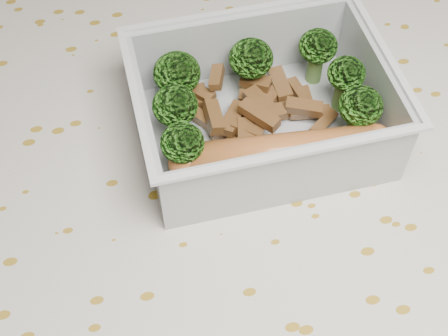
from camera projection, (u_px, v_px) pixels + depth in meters
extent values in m
cube|color=brown|center=(228.00, 197.00, 0.49)|extent=(1.40, 0.90, 0.04)
cube|color=beige|center=(229.00, 180.00, 0.47)|extent=(1.46, 0.96, 0.01)
cube|color=silver|center=(261.00, 132.00, 0.49)|extent=(0.18, 0.14, 0.00)
cube|color=silver|center=(240.00, 45.00, 0.50)|extent=(0.18, 0.01, 0.06)
cube|color=silver|center=(289.00, 175.00, 0.42)|extent=(0.18, 0.01, 0.06)
cube|color=silver|center=(372.00, 84.00, 0.47)|extent=(0.01, 0.13, 0.06)
cube|color=silver|center=(147.00, 127.00, 0.45)|extent=(0.01, 0.13, 0.06)
cube|color=silver|center=(239.00, 11.00, 0.48)|extent=(0.19, 0.01, 0.00)
cube|color=silver|center=(296.00, 153.00, 0.40)|extent=(0.19, 0.01, 0.00)
cube|color=silver|center=(387.00, 54.00, 0.45)|extent=(0.01, 0.14, 0.00)
cube|color=silver|center=(136.00, 99.00, 0.42)|extent=(0.01, 0.14, 0.00)
cylinder|color=#608C3F|center=(179.00, 95.00, 0.49)|extent=(0.01, 0.01, 0.02)
ellipsoid|color=#418C23|center=(177.00, 73.00, 0.47)|extent=(0.04, 0.04, 0.03)
cylinder|color=#608C3F|center=(250.00, 80.00, 0.50)|extent=(0.01, 0.01, 0.02)
ellipsoid|color=#418C23|center=(251.00, 58.00, 0.48)|extent=(0.03, 0.03, 0.03)
cylinder|color=#608C3F|center=(315.00, 68.00, 0.51)|extent=(0.01, 0.01, 0.03)
ellipsoid|color=#418C23|center=(318.00, 46.00, 0.49)|extent=(0.03, 0.03, 0.03)
cylinder|color=#608C3F|center=(177.00, 127.00, 0.47)|extent=(0.01, 0.01, 0.02)
ellipsoid|color=#418C23|center=(175.00, 106.00, 0.45)|extent=(0.03, 0.03, 0.03)
cylinder|color=#608C3F|center=(342.00, 95.00, 0.49)|extent=(0.01, 0.01, 0.03)
ellipsoid|color=#418C23|center=(346.00, 73.00, 0.47)|extent=(0.03, 0.03, 0.02)
cylinder|color=#608C3F|center=(184.00, 163.00, 0.45)|extent=(0.01, 0.01, 0.03)
ellipsoid|color=#418C23|center=(182.00, 143.00, 0.43)|extent=(0.03, 0.03, 0.03)
cylinder|color=#608C3F|center=(355.00, 127.00, 0.47)|extent=(0.01, 0.01, 0.02)
ellipsoid|color=#418C23|center=(361.00, 106.00, 0.45)|extent=(0.03, 0.03, 0.03)
cube|color=brown|center=(272.00, 97.00, 0.50)|extent=(0.03, 0.03, 0.01)
cube|color=brown|center=(256.00, 82.00, 0.49)|extent=(0.03, 0.02, 0.01)
cube|color=brown|center=(280.00, 84.00, 0.50)|extent=(0.01, 0.03, 0.01)
cube|color=brown|center=(203.00, 119.00, 0.48)|extent=(0.02, 0.03, 0.01)
cube|color=brown|center=(217.00, 77.00, 0.48)|extent=(0.02, 0.03, 0.01)
cube|color=brown|center=(259.00, 115.00, 0.46)|extent=(0.03, 0.03, 0.01)
cube|color=brown|center=(233.00, 118.00, 0.47)|extent=(0.03, 0.03, 0.01)
cube|color=brown|center=(259.00, 101.00, 0.48)|extent=(0.02, 0.03, 0.01)
cube|color=brown|center=(226.00, 127.00, 0.48)|extent=(0.03, 0.02, 0.01)
cube|color=brown|center=(306.00, 101.00, 0.50)|extent=(0.01, 0.03, 0.01)
cube|color=brown|center=(243.00, 136.00, 0.48)|extent=(0.03, 0.03, 0.01)
cube|color=brown|center=(214.00, 117.00, 0.47)|extent=(0.01, 0.03, 0.01)
cube|color=brown|center=(197.00, 90.00, 0.49)|extent=(0.03, 0.03, 0.01)
cube|color=brown|center=(251.00, 123.00, 0.48)|extent=(0.02, 0.02, 0.01)
cube|color=brown|center=(245.00, 131.00, 0.46)|extent=(0.02, 0.02, 0.01)
cube|color=brown|center=(279.00, 112.00, 0.49)|extent=(0.03, 0.01, 0.01)
cube|color=brown|center=(297.00, 91.00, 0.50)|extent=(0.01, 0.03, 0.01)
cube|color=brown|center=(232.00, 116.00, 0.49)|extent=(0.02, 0.03, 0.01)
cube|color=brown|center=(304.00, 107.00, 0.48)|extent=(0.03, 0.02, 0.01)
cube|color=brown|center=(310.00, 112.00, 0.49)|extent=(0.03, 0.01, 0.01)
cube|color=brown|center=(248.00, 130.00, 0.47)|extent=(0.02, 0.02, 0.01)
cube|color=brown|center=(199.00, 97.00, 0.50)|extent=(0.01, 0.02, 0.01)
cube|color=brown|center=(255.00, 97.00, 0.50)|extent=(0.03, 0.02, 0.01)
cube|color=brown|center=(323.00, 124.00, 0.48)|extent=(0.03, 0.03, 0.01)
cube|color=brown|center=(268.00, 115.00, 0.47)|extent=(0.03, 0.02, 0.01)
cube|color=brown|center=(245.00, 117.00, 0.48)|extent=(0.03, 0.02, 0.01)
cylinder|color=#AE602C|center=(282.00, 153.00, 0.45)|extent=(0.14, 0.04, 0.03)
sphere|color=#AE602C|center=(374.00, 143.00, 0.46)|extent=(0.03, 0.03, 0.03)
sphere|color=#AE602C|center=(188.00, 163.00, 0.44)|extent=(0.03, 0.03, 0.03)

